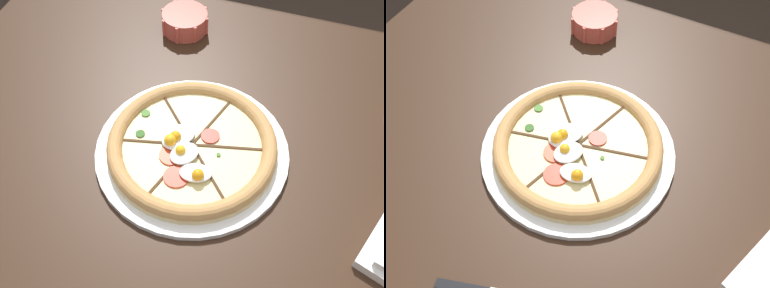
% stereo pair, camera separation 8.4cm
% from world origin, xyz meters
% --- Properties ---
extents(dining_table, '(1.22, 0.99, 0.76)m').
position_xyz_m(dining_table, '(0.00, 0.00, 0.66)').
color(dining_table, '#331E11').
rests_on(dining_table, ground_plane).
extents(pizza, '(0.37, 0.37, 0.05)m').
position_xyz_m(pizza, '(-0.01, 0.01, 0.78)').
color(pizza, white).
rests_on(pizza, dining_table).
extents(ramekin_bowl, '(0.12, 0.12, 0.05)m').
position_xyz_m(ramekin_bowl, '(-0.15, 0.35, 0.79)').
color(ramekin_bowl, '#C64C3D').
rests_on(ramekin_bowl, dining_table).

